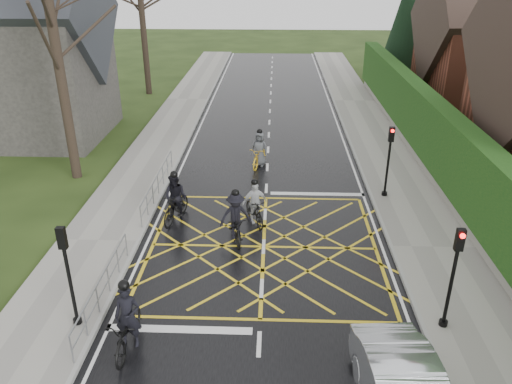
# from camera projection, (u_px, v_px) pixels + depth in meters

# --- Properties ---
(ground) EXTENTS (120.00, 120.00, 0.00)m
(ground) POSITION_uv_depth(u_px,v_px,m) (264.00, 247.00, 17.93)
(ground) COLOR black
(ground) RESTS_ON ground
(road) EXTENTS (9.00, 80.00, 0.01)m
(road) POSITION_uv_depth(u_px,v_px,m) (264.00, 247.00, 17.92)
(road) COLOR black
(road) RESTS_ON ground
(sidewalk_right) EXTENTS (3.00, 80.00, 0.15)m
(sidewalk_right) POSITION_uv_depth(u_px,v_px,m) (432.00, 248.00, 17.69)
(sidewalk_right) COLOR gray
(sidewalk_right) RESTS_ON ground
(sidewalk_left) EXTENTS (3.00, 80.00, 0.15)m
(sidewalk_left) POSITION_uv_depth(u_px,v_px,m) (99.00, 242.00, 18.10)
(sidewalk_left) COLOR gray
(sidewalk_left) RESTS_ON ground
(stone_wall) EXTENTS (0.50, 38.00, 0.70)m
(stone_wall) POSITION_uv_depth(u_px,v_px,m) (435.00, 175.00, 22.93)
(stone_wall) COLOR slate
(stone_wall) RESTS_ON ground
(hedge) EXTENTS (0.90, 38.00, 2.80)m
(hedge) POSITION_uv_depth(u_px,v_px,m) (441.00, 139.00, 22.19)
(hedge) COLOR #0E3610
(hedge) RESTS_ON stone_wall
(house_far) EXTENTS (9.80, 8.80, 10.30)m
(house_far) POSITION_uv_depth(u_px,v_px,m) (502.00, 45.00, 31.83)
(house_far) COLOR brown
(house_far) RESTS_ON ground
(conifer) EXTENTS (4.60, 4.60, 10.00)m
(conifer) POSITION_uv_depth(u_px,v_px,m) (410.00, 20.00, 38.93)
(conifer) COLOR black
(conifer) RESTS_ON ground
(church) EXTENTS (8.80, 7.80, 11.00)m
(church) POSITION_uv_depth(u_px,v_px,m) (21.00, 49.00, 27.15)
(church) COLOR #2D2B28
(church) RESTS_ON ground
(railing_south) EXTENTS (0.05, 5.04, 1.03)m
(railing_south) POSITION_uv_depth(u_px,v_px,m) (102.00, 283.00, 14.59)
(railing_south) COLOR slate
(railing_south) RESTS_ON ground
(railing_north) EXTENTS (0.05, 6.04, 1.03)m
(railing_north) POSITION_uv_depth(u_px,v_px,m) (158.00, 180.00, 21.37)
(railing_north) COLOR slate
(railing_north) RESTS_ON ground
(traffic_light_ne) EXTENTS (0.24, 0.31, 3.21)m
(traffic_light_ne) POSITION_uv_depth(u_px,v_px,m) (388.00, 163.00, 20.83)
(traffic_light_ne) COLOR black
(traffic_light_ne) RESTS_ON ground
(traffic_light_se) EXTENTS (0.24, 0.31, 3.21)m
(traffic_light_se) POSITION_uv_depth(u_px,v_px,m) (452.00, 280.00, 13.24)
(traffic_light_se) COLOR black
(traffic_light_se) RESTS_ON ground
(traffic_light_sw) EXTENTS (0.24, 0.31, 3.21)m
(traffic_light_sw) POSITION_uv_depth(u_px,v_px,m) (69.00, 278.00, 13.33)
(traffic_light_sw) COLOR black
(traffic_light_sw) RESTS_ON ground
(cyclist_rear) EXTENTS (0.77, 2.14, 2.07)m
(cyclist_rear) POSITION_uv_depth(u_px,v_px,m) (128.00, 326.00, 13.06)
(cyclist_rear) COLOR black
(cyclist_rear) RESTS_ON ground
(cyclist_back) EXTENTS (1.13, 2.16, 2.08)m
(cyclist_back) POSITION_uv_depth(u_px,v_px,m) (176.00, 202.00, 19.44)
(cyclist_back) COLOR black
(cyclist_back) RESTS_ON ground
(cyclist_mid) EXTENTS (1.30, 2.15, 1.99)m
(cyclist_mid) POSITION_uv_depth(u_px,v_px,m) (236.00, 221.00, 18.16)
(cyclist_mid) COLOR black
(cyclist_mid) RESTS_ON ground
(cyclist_front) EXTENTS (1.19, 1.90, 1.84)m
(cyclist_front) POSITION_uv_depth(u_px,v_px,m) (255.00, 207.00, 19.28)
(cyclist_front) COLOR black
(cyclist_front) RESTS_ON ground
(cyclist_lead) EXTENTS (1.14, 2.07, 1.90)m
(cyclist_lead) POSITION_uv_depth(u_px,v_px,m) (259.00, 153.00, 24.63)
(cyclist_lead) COLOR gold
(cyclist_lead) RESTS_ON ground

